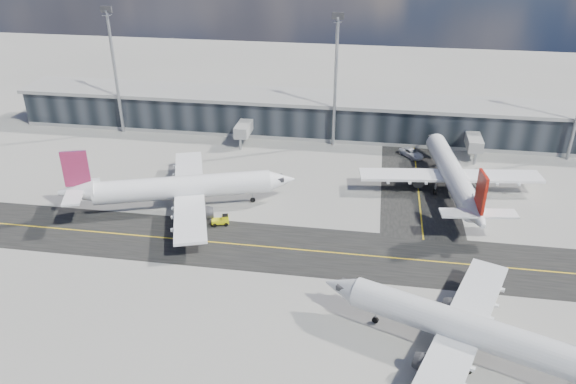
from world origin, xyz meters
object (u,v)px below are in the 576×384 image
(baggage_tug, at_px, (222,220))
(service_van, at_px, (412,153))
(airliner_near, at_px, (475,332))
(airliner_redtail, at_px, (453,175))
(airliner_af, at_px, (180,188))

(baggage_tug, distance_m, service_van, 47.45)
(airliner_near, height_order, service_van, airliner_near)
(service_van, bearing_deg, airliner_near, -123.82)
(baggage_tug, bearing_deg, airliner_redtail, 99.61)
(airliner_redtail, xyz_separation_m, airliner_near, (-1.72, -43.36, -0.10))
(airliner_af, xyz_separation_m, service_van, (41.44, 29.77, -3.18))
(airliner_af, bearing_deg, airliner_near, 38.46)
(airliner_near, bearing_deg, service_van, 25.37)
(airliner_redtail, xyz_separation_m, service_van, (-6.60, 16.50, -3.08))
(airliner_redtail, bearing_deg, airliner_af, -171.87)
(airliner_near, distance_m, baggage_tug, 45.48)
(airliner_redtail, height_order, baggage_tug, airliner_redtail)
(airliner_near, relative_size, baggage_tug, 12.06)
(airliner_af, relative_size, service_van, 6.71)
(airliner_near, bearing_deg, baggage_tug, 76.57)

